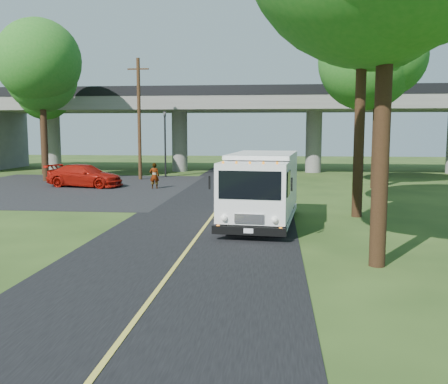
# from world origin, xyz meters

# --- Properties ---
(ground) EXTENTS (120.00, 120.00, 0.00)m
(ground) POSITION_xyz_m (0.00, 0.00, 0.00)
(ground) COLOR #263E16
(ground) RESTS_ON ground
(road) EXTENTS (7.00, 90.00, 0.02)m
(road) POSITION_xyz_m (0.00, 10.00, 0.01)
(road) COLOR black
(road) RESTS_ON ground
(parking_lot) EXTENTS (16.00, 18.00, 0.01)m
(parking_lot) POSITION_xyz_m (-11.00, 18.00, 0.01)
(parking_lot) COLOR black
(parking_lot) RESTS_ON ground
(lane_line) EXTENTS (0.12, 90.00, 0.01)m
(lane_line) POSITION_xyz_m (0.00, 10.00, 0.03)
(lane_line) COLOR gold
(lane_line) RESTS_ON road
(overpass) EXTENTS (54.00, 10.00, 7.30)m
(overpass) POSITION_xyz_m (0.00, 32.00, 4.56)
(overpass) COLOR slate
(overpass) RESTS_ON ground
(traffic_signal) EXTENTS (0.18, 0.22, 5.20)m
(traffic_signal) POSITION_xyz_m (-6.00, 26.00, 3.20)
(traffic_signal) COLOR black
(traffic_signal) RESTS_ON ground
(utility_pole) EXTENTS (1.60, 0.26, 9.00)m
(utility_pole) POSITION_xyz_m (-7.50, 24.00, 4.59)
(utility_pole) COLOR #472D19
(utility_pole) RESTS_ON ground
(tree_right_far) EXTENTS (5.77, 5.67, 10.99)m
(tree_right_far) POSITION_xyz_m (9.21, 19.84, 8.30)
(tree_right_far) COLOR #382314
(tree_right_far) RESTS_ON ground
(tree_left_lot) EXTENTS (5.60, 5.50, 10.50)m
(tree_left_lot) POSITION_xyz_m (-13.79, 21.84, 7.90)
(tree_left_lot) COLOR #382314
(tree_left_lot) RESTS_ON ground
(tree_left_far) EXTENTS (5.26, 5.16, 9.89)m
(tree_left_far) POSITION_xyz_m (-16.79, 27.84, 7.45)
(tree_left_far) COLOR #382314
(tree_left_far) RESTS_ON ground
(step_van) EXTENTS (3.10, 6.89, 2.81)m
(step_van) POSITION_xyz_m (2.15, 6.81, 1.52)
(step_van) COLOR white
(step_van) RESTS_ON ground
(red_sedan) EXTENTS (5.36, 2.92, 1.47)m
(red_sedan) POSITION_xyz_m (-9.80, 18.81, 0.74)
(red_sedan) COLOR #A4130A
(red_sedan) RESTS_ON ground
(pedestrian) EXTENTS (0.63, 0.44, 1.66)m
(pedestrian) POSITION_xyz_m (-4.98, 18.23, 0.83)
(pedestrian) COLOR gray
(pedestrian) RESTS_ON ground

